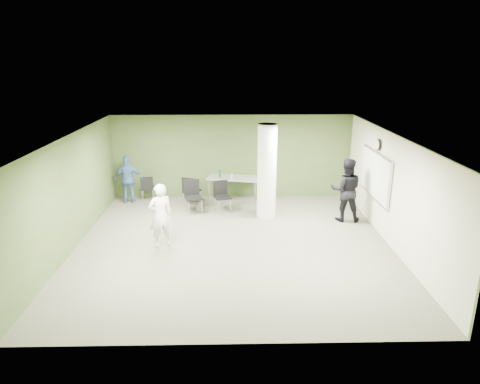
{
  "coord_description": "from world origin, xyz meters",
  "views": [
    {
      "loc": [
        -0.05,
        -10.08,
        4.61
      ],
      "look_at": [
        0.19,
        1.0,
        1.1
      ],
      "focal_mm": 32.0,
      "sensor_mm": 36.0,
      "label": 1
    }
  ],
  "objects_px": {
    "woman_white": "(161,216)",
    "man_black": "(346,190)",
    "folding_table": "(233,179)",
    "chair_back_left": "(147,186)",
    "man_blue": "(128,179)"
  },
  "relations": [
    {
      "from": "folding_table",
      "to": "chair_back_left",
      "type": "xyz_separation_m",
      "value": [
        -2.86,
        0.04,
        -0.26
      ]
    },
    {
      "from": "woman_white",
      "to": "man_black",
      "type": "relative_size",
      "value": 0.89
    },
    {
      "from": "folding_table",
      "to": "woman_white",
      "type": "height_order",
      "value": "woman_white"
    },
    {
      "from": "folding_table",
      "to": "chair_back_left",
      "type": "relative_size",
      "value": 2.12
    },
    {
      "from": "folding_table",
      "to": "woman_white",
      "type": "bearing_deg",
      "value": -105.12
    },
    {
      "from": "man_black",
      "to": "man_blue",
      "type": "distance_m",
      "value": 6.9
    },
    {
      "from": "chair_back_left",
      "to": "man_blue",
      "type": "distance_m",
      "value": 0.66
    },
    {
      "from": "chair_back_left",
      "to": "man_black",
      "type": "xyz_separation_m",
      "value": [
        6.12,
        -1.91,
        0.43
      ]
    },
    {
      "from": "woman_white",
      "to": "man_blue",
      "type": "bearing_deg",
      "value": -89.66
    },
    {
      "from": "man_blue",
      "to": "chair_back_left",
      "type": "bearing_deg",
      "value": -169.05
    },
    {
      "from": "man_black",
      "to": "chair_back_left",
      "type": "bearing_deg",
      "value": -9.18
    },
    {
      "from": "folding_table",
      "to": "man_blue",
      "type": "distance_m",
      "value": 3.42
    },
    {
      "from": "folding_table",
      "to": "chair_back_left",
      "type": "bearing_deg",
      "value": -169.05
    },
    {
      "from": "man_black",
      "to": "man_blue",
      "type": "height_order",
      "value": "man_black"
    },
    {
      "from": "chair_back_left",
      "to": "woman_white",
      "type": "distance_m",
      "value": 3.8
    }
  ]
}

